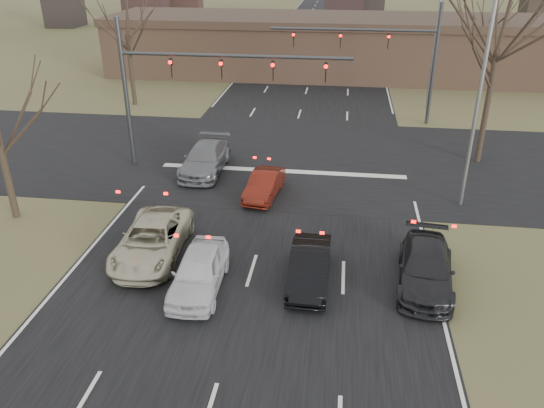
{
  "coord_description": "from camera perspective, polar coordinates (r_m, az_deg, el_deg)",
  "views": [
    {
      "loc": [
        3.07,
        -13.89,
        11.29
      ],
      "look_at": [
        0.54,
        4.84,
        2.0
      ],
      "focal_mm": 35.0,
      "sensor_mm": 36.0,
      "label": 1
    }
  ],
  "objects": [
    {
      "name": "tree_left_far",
      "position": [
        42.26,
        -15.67,
        19.94
      ],
      "size": [
        5.7,
        5.7,
        9.5
      ],
      "color": "black",
      "rests_on": "ground"
    },
    {
      "name": "tree_right_far",
      "position": [
        50.51,
        22.66,
        19.41
      ],
      "size": [
        5.4,
        5.4,
        9.0
      ],
      "color": "black",
      "rests_on": "ground"
    },
    {
      "name": "streetlight_right_near",
      "position": [
        25.23,
        21.08,
        11.4
      ],
      "size": [
        2.34,
        0.25,
        10.0
      ],
      "color": "gray",
      "rests_on": "ground"
    },
    {
      "name": "car_red_ahead",
      "position": [
        26.15,
        -0.84,
        2.08
      ],
      "size": [
        1.75,
        3.87,
        1.23
      ],
      "primitive_type": "imported",
      "rotation": [
        0.0,
        0.0,
        -0.12
      ],
      "color": "#55150C",
      "rests_on": "ground"
    },
    {
      "name": "car_charcoal_sedan",
      "position": [
        20.22,
        16.21,
        -6.62
      ],
      "size": [
        2.45,
        4.94,
        1.38
      ],
      "primitive_type": "imported",
      "rotation": [
        0.0,
        0.0,
        -0.11
      ],
      "color": "black",
      "rests_on": "ground"
    },
    {
      "name": "car_white_sedan",
      "position": [
        19.36,
        -7.87,
        -7.19
      ],
      "size": [
        1.81,
        4.27,
        1.44
      ],
      "primitive_type": "imported",
      "rotation": [
        0.0,
        0.0,
        0.03
      ],
      "color": "silver",
      "rests_on": "ground"
    },
    {
      "name": "car_silver_suv",
      "position": [
        21.63,
        -12.79,
        -3.78
      ],
      "size": [
        2.66,
        5.33,
        1.45
      ],
      "primitive_type": "imported",
      "rotation": [
        0.0,
        0.0,
        0.05
      ],
      "color": "beige",
      "rests_on": "ground"
    },
    {
      "name": "building",
      "position": [
        52.61,
        6.69,
        16.58
      ],
      "size": [
        42.4,
        10.4,
        5.3
      ],
      "color": "brown",
      "rests_on": "ground"
    },
    {
      "name": "streetlight_right_far",
      "position": [
        41.76,
        17.0,
        17.27
      ],
      "size": [
        2.34,
        0.25,
        10.0
      ],
      "color": "gray",
      "rests_on": "ground"
    },
    {
      "name": "mast_arm_far",
      "position": [
        37.55,
        12.83,
        15.95
      ],
      "size": [
        11.12,
        0.24,
        8.0
      ],
      "color": "#383A3D",
      "rests_on": "ground"
    },
    {
      "name": "road_main",
      "position": [
        74.81,
        5.49,
        17.4
      ],
      "size": [
        14.0,
        300.0,
        0.02
      ],
      "primitive_type": "cube",
      "color": "black",
      "rests_on": "ground"
    },
    {
      "name": "car_black_hatch",
      "position": [
        19.59,
        4.06,
        -6.72
      ],
      "size": [
        1.43,
        4.08,
        1.34
      ],
      "primitive_type": "imported",
      "rotation": [
        0.0,
        0.0,
        -0.0
      ],
      "color": "black",
      "rests_on": "ground"
    },
    {
      "name": "road_cross",
      "position": [
        31.16,
        1.51,
        4.96
      ],
      "size": [
        200.0,
        14.0,
        0.02
      ],
      "primitive_type": "cube",
      "color": "black",
      "rests_on": "ground"
    },
    {
      "name": "car_grey_ahead",
      "position": [
        29.33,
        -7.19,
        4.9
      ],
      "size": [
        2.1,
        5.14,
        1.49
      ],
      "primitive_type": "imported",
      "rotation": [
        0.0,
        0.0,
        -0.0
      ],
      "color": "slate",
      "rests_on": "ground"
    },
    {
      "name": "ground",
      "position": [
        18.16,
        -3.82,
        -12.33
      ],
      "size": [
        360.0,
        360.0,
        0.0
      ],
      "primitive_type": "plane",
      "color": "#4B4F2A",
      "rests_on": "ground"
    },
    {
      "name": "mast_arm_near",
      "position": [
        28.82,
        -9.51,
        13.38
      ],
      "size": [
        12.12,
        0.24,
        8.0
      ],
      "color": "#383A3D",
      "rests_on": "ground"
    }
  ]
}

